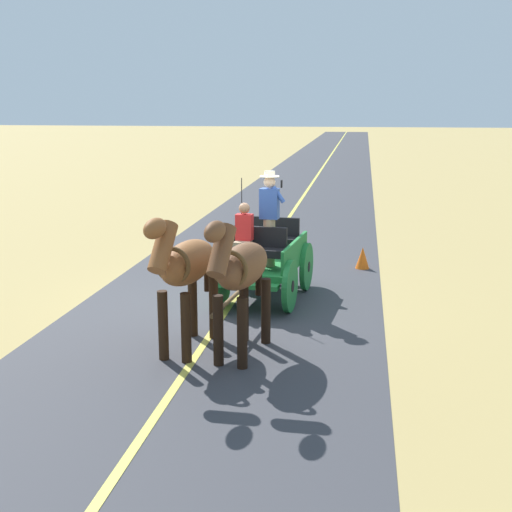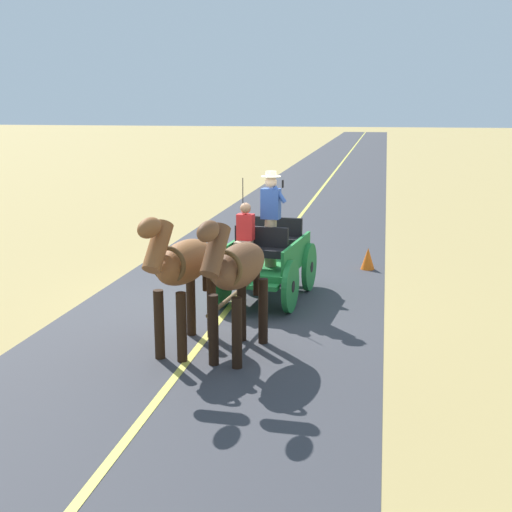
{
  "view_description": "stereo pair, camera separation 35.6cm",
  "coord_description": "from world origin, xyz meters",
  "px_view_note": "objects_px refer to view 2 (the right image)",
  "views": [
    {
      "loc": [
        -2.38,
        11.98,
        3.69
      ],
      "look_at": [
        -0.58,
        0.78,
        1.1
      ],
      "focal_mm": 46.84,
      "sensor_mm": 36.0,
      "label": 1
    },
    {
      "loc": [
        -2.73,
        11.91,
        3.69
      ],
      "look_at": [
        -0.58,
        0.78,
        1.1
      ],
      "focal_mm": 46.84,
      "sensor_mm": 36.0,
      "label": 2
    }
  ],
  "objects_px": {
    "horse_off_side": "(182,266)",
    "traffic_cone": "(368,259)",
    "horse_near_side": "(236,270)",
    "horse_drawn_carriage": "(267,258)"
  },
  "relations": [
    {
      "from": "horse_off_side",
      "to": "traffic_cone",
      "type": "xyz_separation_m",
      "value": [
        -2.62,
        -5.72,
        -1.07
      ]
    },
    {
      "from": "horse_near_side",
      "to": "traffic_cone",
      "type": "xyz_separation_m",
      "value": [
        -1.77,
        -5.82,
        -1.07
      ]
    },
    {
      "from": "horse_near_side",
      "to": "traffic_cone",
      "type": "distance_m",
      "value": 6.17
    },
    {
      "from": "horse_near_side",
      "to": "traffic_cone",
      "type": "bearing_deg",
      "value": -106.96
    },
    {
      "from": "horse_drawn_carriage",
      "to": "horse_near_side",
      "type": "relative_size",
      "value": 2.04
    },
    {
      "from": "horse_drawn_carriage",
      "to": "traffic_cone",
      "type": "distance_m",
      "value": 3.37
    },
    {
      "from": "horse_drawn_carriage",
      "to": "horse_near_side",
      "type": "distance_m",
      "value": 3.1
    },
    {
      "from": "horse_drawn_carriage",
      "to": "traffic_cone",
      "type": "bearing_deg",
      "value": -123.97
    },
    {
      "from": "horse_off_side",
      "to": "traffic_cone",
      "type": "height_order",
      "value": "horse_off_side"
    },
    {
      "from": "horse_drawn_carriage",
      "to": "traffic_cone",
      "type": "relative_size",
      "value": 9.03
    }
  ]
}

